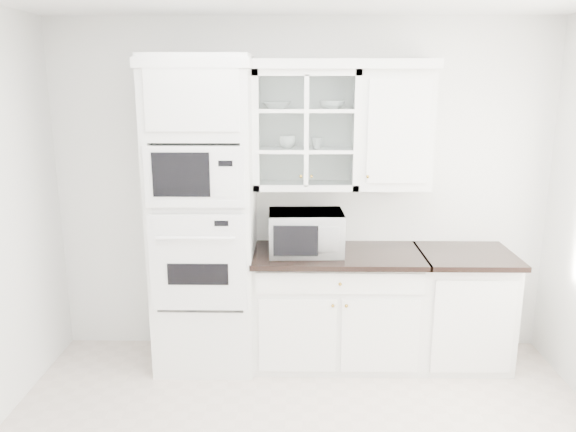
{
  "coord_description": "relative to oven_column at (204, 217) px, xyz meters",
  "views": [
    {
      "loc": [
        -0.04,
        -2.74,
        2.22
      ],
      "look_at": [
        -0.1,
        1.05,
        1.3
      ],
      "focal_mm": 35.0,
      "sensor_mm": 36.0,
      "label": 1
    }
  ],
  "objects": [
    {
      "name": "room_shell",
      "position": [
        0.75,
        -0.99,
        0.58
      ],
      "size": [
        4.0,
        3.5,
        2.7
      ],
      "color": "white",
      "rests_on": "ground"
    },
    {
      "name": "oven_column",
      "position": [
        0.0,
        0.0,
        0.0
      ],
      "size": [
        0.76,
        0.68,
        2.4
      ],
      "color": "white",
      "rests_on": "ground"
    },
    {
      "name": "base_cabinet_run",
      "position": [
        1.03,
        0.03,
        -0.74
      ],
      "size": [
        1.32,
        0.67,
        0.92
      ],
      "color": "white",
      "rests_on": "ground"
    },
    {
      "name": "extra_base_cabinet",
      "position": [
        2.03,
        0.03,
        -0.74
      ],
      "size": [
        0.72,
        0.67,
        0.92
      ],
      "color": "white",
      "rests_on": "ground"
    },
    {
      "name": "upper_cabinet_glass",
      "position": [
        0.78,
        0.17,
        0.65
      ],
      "size": [
        0.8,
        0.33,
        0.9
      ],
      "color": "white",
      "rests_on": "room_shell"
    },
    {
      "name": "upper_cabinet_solid",
      "position": [
        1.46,
        0.17,
        0.65
      ],
      "size": [
        0.55,
        0.33,
        0.9
      ],
      "primitive_type": "cube",
      "color": "white",
      "rests_on": "room_shell"
    },
    {
      "name": "crown_molding",
      "position": [
        0.68,
        0.14,
        1.14
      ],
      "size": [
        2.14,
        0.38,
        0.07
      ],
      "primitive_type": "cube",
      "color": "white",
      "rests_on": "room_shell"
    },
    {
      "name": "countertop_microwave",
      "position": [
        0.78,
        0.0,
        -0.12
      ],
      "size": [
        0.58,
        0.49,
        0.33
      ],
      "primitive_type": "imported",
      "rotation": [
        0.0,
        0.0,
        3.18
      ],
      "color": "white",
      "rests_on": "base_cabinet_run"
    },
    {
      "name": "bowl_a",
      "position": [
        0.56,
        0.17,
        0.84
      ],
      "size": [
        0.24,
        0.24,
        0.05
      ],
      "primitive_type": "imported",
      "rotation": [
        0.0,
        0.0,
        -0.17
      ],
      "color": "white",
      "rests_on": "upper_cabinet_glass"
    },
    {
      "name": "bowl_b",
      "position": [
        0.98,
        0.18,
        0.84
      ],
      "size": [
        0.2,
        0.2,
        0.06
      ],
      "primitive_type": "imported",
      "rotation": [
        0.0,
        0.0,
        -0.03
      ],
      "color": "white",
      "rests_on": "upper_cabinet_glass"
    },
    {
      "name": "cup_a",
      "position": [
        0.64,
        0.16,
        0.56
      ],
      "size": [
        0.15,
        0.15,
        0.1
      ],
      "primitive_type": "imported",
      "rotation": [
        0.0,
        0.0,
        0.18
      ],
      "color": "white",
      "rests_on": "upper_cabinet_glass"
    },
    {
      "name": "cup_b",
      "position": [
        0.86,
        0.16,
        0.55
      ],
      "size": [
        0.1,
        0.1,
        0.08
      ],
      "primitive_type": "imported",
      "rotation": [
        0.0,
        0.0,
        -0.14
      ],
      "color": "white",
      "rests_on": "upper_cabinet_glass"
    }
  ]
}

